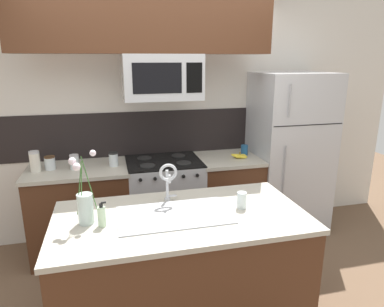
% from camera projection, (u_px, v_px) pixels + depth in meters
% --- Properties ---
extents(ground_plane, '(10.00, 10.00, 0.00)m').
position_uv_depth(ground_plane, '(183.00, 293.00, 2.93)').
color(ground_plane, brown).
extents(rear_partition, '(5.20, 0.10, 2.60)m').
position_uv_depth(rear_partition, '(184.00, 117.00, 3.84)').
color(rear_partition, silver).
rests_on(rear_partition, ground).
extents(splash_band, '(3.28, 0.01, 0.48)m').
position_uv_depth(splash_band, '(158.00, 133.00, 3.76)').
color(splash_band, black).
rests_on(splash_band, rear_partition).
extents(back_counter_left, '(0.97, 0.65, 0.91)m').
position_uv_depth(back_counter_left, '(81.00, 211.00, 3.45)').
color(back_counter_left, '#4C2B19').
rests_on(back_counter_left, ground).
extents(back_counter_right, '(0.67, 0.65, 0.91)m').
position_uv_depth(back_counter_right, '(227.00, 196.00, 3.81)').
color(back_counter_right, '#4C2B19').
rests_on(back_counter_right, ground).
extents(stove_range, '(0.76, 0.64, 0.93)m').
position_uv_depth(stove_range, '(165.00, 202.00, 3.64)').
color(stove_range, '#B7BABF').
rests_on(stove_range, ground).
extents(microwave, '(0.74, 0.40, 0.43)m').
position_uv_depth(microwave, '(162.00, 77.00, 3.27)').
color(microwave, '#B7BABF').
extents(upper_cabinet_band, '(2.34, 0.34, 0.60)m').
position_uv_depth(upper_cabinet_band, '(145.00, 19.00, 3.07)').
color(upper_cabinet_band, '#4C2B19').
extents(refrigerator, '(0.80, 0.74, 1.80)m').
position_uv_depth(refrigerator, '(288.00, 153.00, 3.88)').
color(refrigerator, '#B7BABF').
rests_on(refrigerator, ground).
extents(storage_jar_tall, '(0.09, 0.09, 0.20)m').
position_uv_depth(storage_jar_tall, '(35.00, 161.00, 3.19)').
color(storage_jar_tall, silver).
rests_on(storage_jar_tall, back_counter_left).
extents(storage_jar_medium, '(0.10, 0.10, 0.13)m').
position_uv_depth(storage_jar_medium, '(50.00, 163.00, 3.27)').
color(storage_jar_medium, silver).
rests_on(storage_jar_medium, back_counter_left).
extents(storage_jar_short, '(0.09, 0.09, 0.14)m').
position_uv_depth(storage_jar_short, '(74.00, 162.00, 3.28)').
color(storage_jar_short, silver).
rests_on(storage_jar_short, back_counter_left).
extents(storage_jar_squat, '(0.09, 0.09, 0.14)m').
position_uv_depth(storage_jar_squat, '(114.00, 159.00, 3.38)').
color(storage_jar_squat, silver).
rests_on(storage_jar_squat, back_counter_left).
extents(banana_bunch, '(0.19, 0.15, 0.08)m').
position_uv_depth(banana_bunch, '(240.00, 156.00, 3.65)').
color(banana_bunch, yellow).
rests_on(banana_bunch, back_counter_right).
extents(coffee_tin, '(0.08, 0.08, 0.11)m').
position_uv_depth(coffee_tin, '(244.00, 150.00, 3.77)').
color(coffee_tin, '#1E5184').
rests_on(coffee_tin, back_counter_right).
extents(island_counter, '(1.71, 0.88, 0.91)m').
position_uv_depth(island_counter, '(182.00, 272.00, 2.46)').
color(island_counter, '#4C2B19').
rests_on(island_counter, ground).
extents(kitchen_sink, '(0.76, 0.44, 0.16)m').
position_uv_depth(kitchen_sink, '(174.00, 224.00, 2.34)').
color(kitchen_sink, '#ADAFB5').
rests_on(kitchen_sink, island_counter).
extents(sink_faucet, '(0.14, 0.14, 0.31)m').
position_uv_depth(sink_faucet, '(168.00, 177.00, 2.47)').
color(sink_faucet, '#B7BABF').
rests_on(sink_faucet, island_counter).
extents(dish_soap_bottle, '(0.06, 0.05, 0.16)m').
position_uv_depth(dish_soap_bottle, '(102.00, 216.00, 2.16)').
color(dish_soap_bottle, beige).
rests_on(dish_soap_bottle, island_counter).
extents(drinking_glass, '(0.07, 0.07, 0.12)m').
position_uv_depth(drinking_glass, '(242.00, 200.00, 2.42)').
color(drinking_glass, silver).
rests_on(drinking_glass, island_counter).
extents(flower_vase, '(0.17, 0.12, 0.47)m').
position_uv_depth(flower_vase, '(85.00, 206.00, 2.18)').
color(flower_vase, silver).
rests_on(flower_vase, island_counter).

